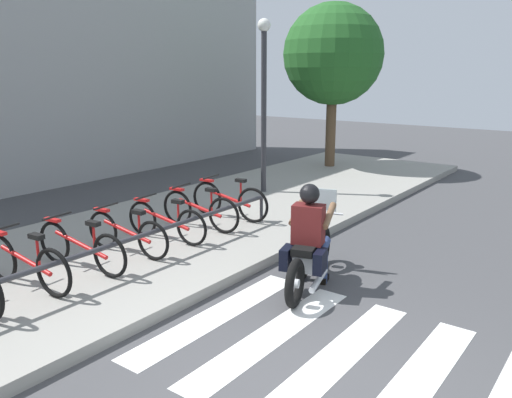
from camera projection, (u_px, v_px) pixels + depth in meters
name	position (u px, v px, depth m)	size (l,w,h in m)	color
ground_plane	(293.00, 397.00, 4.65)	(48.00, 48.00, 0.00)	#424244
sidewalk	(31.00, 280.00, 7.08)	(24.00, 4.40, 0.15)	gray
crosswalk_stripe_1	(414.00, 385.00, 4.82)	(2.80, 0.40, 0.01)	white
crosswalk_stripe_2	(337.00, 358.00, 5.29)	(2.80, 0.40, 0.01)	white
crosswalk_stripe_3	(272.00, 335.00, 5.75)	(2.80, 0.40, 0.01)	white
crosswalk_stripe_4	(217.00, 315.00, 6.21)	(2.80, 0.40, 0.01)	white
motorcycle	(311.00, 253.00, 7.01)	(2.03, 0.88, 1.21)	black
rider	(310.00, 228.00, 6.85)	(0.73, 0.65, 1.43)	#591919
bicycle_1	(26.00, 263.00, 6.51)	(0.48, 1.66, 0.76)	black
bicycle_2	(81.00, 247.00, 7.14)	(0.48, 1.71, 0.74)	black
bicycle_3	(127.00, 233.00, 7.76)	(0.48, 1.60, 0.72)	black
bicycle_4	(166.00, 221.00, 8.39)	(0.48, 1.61, 0.71)	black
bicycle_5	(200.00, 210.00, 9.01)	(0.48, 1.61, 0.76)	black
bicycle_6	(229.00, 200.00, 9.63)	(0.48, 1.66, 0.78)	black
bike_rack	(152.00, 234.00, 7.42)	(5.40, 0.07, 0.49)	#333338
street_lamp	(264.00, 91.00, 11.39)	(0.28, 0.28, 3.92)	#2D2D33
tree_near_rack	(333.00, 55.00, 14.40)	(2.78, 2.78, 4.67)	brown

